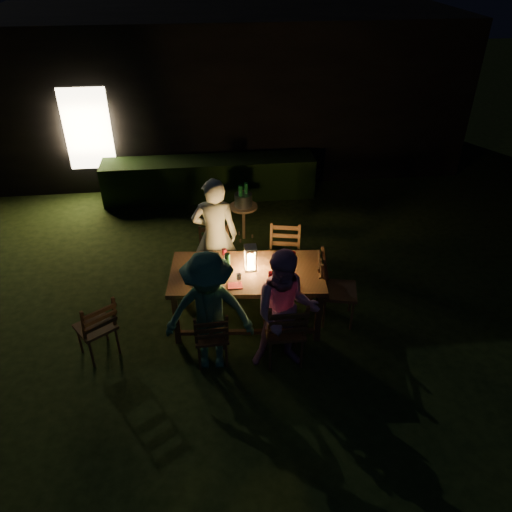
{
  "coord_description": "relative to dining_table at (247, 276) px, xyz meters",
  "views": [
    {
      "loc": [
        -0.61,
        -5.56,
        4.59
      ],
      "look_at": [
        0.02,
        0.04,
        0.9
      ],
      "focal_mm": 35.0,
      "sensor_mm": 36.0,
      "label": 1
    }
  ],
  "objects": [
    {
      "name": "chair_near_left",
      "position": [
        -0.51,
        -0.73,
        -0.48
      ],
      "size": [
        0.42,
        0.45,
        0.91
      ],
      "rotation": [
        0.0,
        0.0,
        0.04
      ],
      "color": "#442F16",
      "rests_on": "ground"
    },
    {
      "name": "chair_spare",
      "position": [
        -1.93,
        -0.45,
        -0.46
      ],
      "size": [
        0.62,
        0.63,
        0.98
      ],
      "rotation": [
        0.0,
        0.0,
        0.6
      ],
      "color": "#442F16",
      "rests_on": "ground"
    },
    {
      "name": "lantern",
      "position": [
        0.05,
        0.05,
        0.24
      ],
      "size": [
        0.16,
        0.16,
        0.35
      ],
      "color": "white",
      "rests_on": "dining_table"
    },
    {
      "name": "plate_far_right",
      "position": [
        0.47,
        0.18,
        0.09
      ],
      "size": [
        0.25,
        0.25,
        0.01
      ],
      "primitive_type": "cylinder",
      "color": "white",
      "rests_on": "dining_table"
    },
    {
      "name": "garden_envelope",
      "position": [
        0.12,
        6.37,
        0.82
      ],
      "size": [
        40.0,
        40.0,
        3.2
      ],
      "color": "black",
      "rests_on": "ground"
    },
    {
      "name": "bottle_bucket_b",
      "position": [
        0.21,
        2.26,
        0.05
      ],
      "size": [
        0.07,
        0.07,
        0.32
      ],
      "primitive_type": "cylinder",
      "color": "#0F471E",
      "rests_on": "side_table"
    },
    {
      "name": "chair_far_left",
      "position": [
        -0.38,
        0.81,
        -0.45
      ],
      "size": [
        0.47,
        0.5,
        1.01
      ],
      "rotation": [
        0.0,
        0.0,
        3.18
      ],
      "color": "#442F16",
      "rests_on": "ground"
    },
    {
      "name": "person_opp_left",
      "position": [
        -0.52,
        -0.78,
        0.06
      ],
      "size": [
        1.1,
        0.7,
        1.63
      ],
      "primitive_type": "imported",
      "rotation": [
        0.0,
        0.0,
        -0.09
      ],
      "color": "#356A52",
      "rests_on": "ground"
    },
    {
      "name": "person_opp_right",
      "position": [
        0.38,
        -0.86,
        0.07
      ],
      "size": [
        0.85,
        0.69,
        1.64
      ],
      "primitive_type": "imported",
      "rotation": [
        0.0,
        0.0,
        -0.09
      ],
      "color": "#B37BA7",
      "rests_on": "ground"
    },
    {
      "name": "plate_near_right",
      "position": [
        0.43,
        -0.26,
        0.09
      ],
      "size": [
        0.25,
        0.25,
        0.01
      ],
      "primitive_type": "cylinder",
      "color": "white",
      "rests_on": "dining_table"
    },
    {
      "name": "bottle_bucket_a",
      "position": [
        0.11,
        2.18,
        0.05
      ],
      "size": [
        0.07,
        0.07,
        0.32
      ],
      "primitive_type": "cylinder",
      "color": "#0F471E",
      "rests_on": "side_table"
    },
    {
      "name": "wineglass_a",
      "position": [
        -0.27,
        0.31,
        0.17
      ],
      "size": [
        0.06,
        0.06,
        0.18
      ],
      "primitive_type": null,
      "color": "#59070F",
      "rests_on": "dining_table"
    },
    {
      "name": "ice_bucket",
      "position": [
        0.16,
        2.22,
        0.0
      ],
      "size": [
        0.3,
        0.3,
        0.22
      ],
      "primitive_type": "cylinder",
      "color": "#A5A8AD",
      "rests_on": "side_table"
    },
    {
      "name": "dining_table",
      "position": [
        0.0,
        0.0,
        0.0
      ],
      "size": [
        2.09,
        1.18,
        0.84
      ],
      "rotation": [
        0.0,
        0.0,
        -0.09
      ],
      "color": "#442F16",
      "rests_on": "ground"
    },
    {
      "name": "wineglass_c",
      "position": [
        0.27,
        -0.31,
        0.17
      ],
      "size": [
        0.06,
        0.06,
        0.18
      ],
      "primitive_type": null,
      "color": "#59070F",
      "rests_on": "dining_table"
    },
    {
      "name": "wineglass_b",
      "position": [
        -0.73,
        -0.06,
        0.17
      ],
      "size": [
        0.06,
        0.06,
        0.18
      ],
      "primitive_type": null,
      "color": "#59070F",
      "rests_on": "dining_table"
    },
    {
      "name": "chair_far_right",
      "position": [
        0.62,
        0.72,
        -0.45
      ],
      "size": [
        0.54,
        0.57,
        1.02
      ],
      "rotation": [
        0.0,
        0.0,
        2.93
      ],
      "color": "#442F16",
      "rests_on": "ground"
    },
    {
      "name": "wineglass_e",
      "position": [
        -0.13,
        -0.29,
        0.17
      ],
      "size": [
        0.06,
        0.06,
        0.18
      ],
      "primitive_type": null,
      "color": "silver",
      "rests_on": "dining_table"
    },
    {
      "name": "wineglass_d",
      "position": [
        0.63,
        0.12,
        0.17
      ],
      "size": [
        0.06,
        0.06,
        0.18
      ],
      "primitive_type": null,
      "color": "#59070F",
      "rests_on": "dining_table"
    },
    {
      "name": "chair_near_right",
      "position": [
        0.38,
        -0.81,
        -0.43
      ],
      "size": [
        0.48,
        0.52,
        1.07
      ],
      "rotation": [
        0.0,
        0.0,
        -0.0
      ],
      "color": "#442F16",
      "rests_on": "ground"
    },
    {
      "name": "plate_near_left",
      "position": [
        -0.57,
        -0.17,
        0.09
      ],
      "size": [
        0.25,
        0.25,
        0.01
      ],
      "primitive_type": "cylinder",
      "color": "white",
      "rests_on": "dining_table"
    },
    {
      "name": "phone",
      "position": [
        -0.64,
        -0.24,
        0.09
      ],
      "size": [
        0.14,
        0.07,
        0.01
      ],
      "primitive_type": "cube",
      "color": "black",
      "rests_on": "dining_table"
    },
    {
      "name": "napkin_left",
      "position": [
        -0.18,
        -0.31,
        0.09
      ],
      "size": [
        0.18,
        0.14,
        0.01
      ],
      "primitive_type": "cube",
      "color": "red",
      "rests_on": "dining_table"
    },
    {
      "name": "bottle_table",
      "position": [
        -0.25,
        0.02,
        0.22
      ],
      "size": [
        0.07,
        0.07,
        0.28
      ],
      "primitive_type": "cylinder",
      "color": "#0F471E",
      "rests_on": "dining_table"
    },
    {
      "name": "person_house_side",
      "position": [
        -0.38,
        0.86,
        0.14
      ],
      "size": [
        0.69,
        0.49,
        1.8
      ],
      "primitive_type": "imported",
      "rotation": [
        0.0,
        0.0,
        3.05
      ],
      "color": "beige",
      "rests_on": "ground"
    },
    {
      "name": "napkin_right",
      "position": [
        0.52,
        -0.35,
        0.09
      ],
      "size": [
        0.18,
        0.14,
        0.01
      ],
      "primitive_type": "cube",
      "color": "red",
      "rests_on": "dining_table"
    },
    {
      "name": "plate_far_left",
      "position": [
        -0.53,
        0.27,
        0.09
      ],
      "size": [
        0.25,
        0.25,
        0.01
      ],
      "primitive_type": "cylinder",
      "color": "white",
      "rests_on": "dining_table"
    },
    {
      "name": "side_table",
      "position": [
        0.16,
        2.22,
        -0.18
      ],
      "size": [
        0.48,
        0.48,
        0.65
      ],
      "color": "brown",
      "rests_on": "ground"
    },
    {
      "name": "chair_end",
      "position": [
        1.22,
        -0.11,
        -0.43
      ],
      "size": [
        0.61,
        0.59,
        1.09
      ],
      "rotation": [
        0.0,
        0.0,
        -1.79
      ],
      "color": "#442F16",
      "rests_on": "ground"
    }
  ]
}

